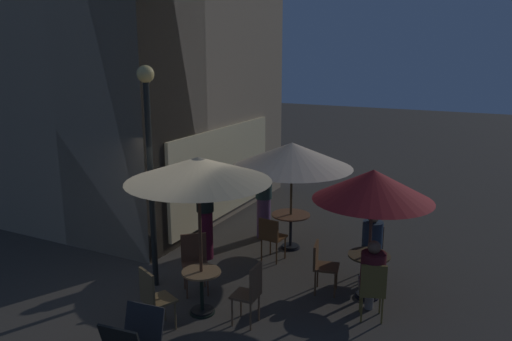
{
  "coord_description": "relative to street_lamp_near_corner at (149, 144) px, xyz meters",
  "views": [
    {
      "loc": [
        -5.9,
        -4.87,
        4.08
      ],
      "look_at": [
        2.19,
        -0.8,
        1.88
      ],
      "focal_mm": 35.24,
      "sensor_mm": 36.0,
      "label": 1
    }
  ],
  "objects": [
    {
      "name": "patron_seated_0",
      "position": [
        1.95,
        -3.34,
        -1.81
      ],
      "size": [
        0.55,
        0.42,
        1.28
      ],
      "rotation": [
        0.0,
        0.0,
        -2.96
      ],
      "color": "#35453C",
      "rests_on": "ground"
    },
    {
      "name": "patron_standing_3",
      "position": [
        2.95,
        -0.7,
        -1.65
      ],
      "size": [
        0.36,
        0.36,
        1.76
      ],
      "rotation": [
        0.0,
        0.0,
        3.19
      ],
      "color": "#604069",
      "rests_on": "ground"
    },
    {
      "name": "cafe_chair_1",
      "position": [
        -0.43,
        -2.12,
        -1.96
      ],
      "size": [
        0.4,
        0.4,
        0.98
      ],
      "rotation": [
        0.0,
        0.0,
        1.62
      ],
      "color": "brown",
      "rests_on": "ground"
    },
    {
      "name": "cafe_chair_6",
      "position": [
        0.5,
        -3.72,
        -1.97
      ],
      "size": [
        0.49,
        0.49,
        0.96
      ],
      "rotation": [
        0.0,
        0.0,
        0.33
      ],
      "color": "brown",
      "rests_on": "ground"
    },
    {
      "name": "patio_umbrella_0",
      "position": [
        -0.46,
        -1.27,
        -0.21
      ],
      "size": [
        2.2,
        2.2,
        2.53
      ],
      "color": "black",
      "rests_on": "ground"
    },
    {
      "name": "cafe_chair_4",
      "position": [
        2.08,
        -3.32,
        -1.97
      ],
      "size": [
        0.45,
        0.45,
        0.94
      ],
      "rotation": [
        0.0,
        0.0,
        -2.96
      ],
      "color": "brown",
      "rests_on": "ground"
    },
    {
      "name": "cafe_chair_0",
      "position": [
        -1.22,
        -0.92,
        -1.96
      ],
      "size": [
        0.55,
        0.55,
        0.98
      ],
      "rotation": [
        0.0,
        0.0,
        -0.43
      ],
      "color": "brown",
      "rests_on": "ground"
    },
    {
      "name": "cafe_chair_3",
      "position": [
        1.85,
        -1.4,
        -1.99
      ],
      "size": [
        0.47,
        0.47,
        0.89
      ],
      "rotation": [
        0.0,
        0.0,
        -0.1
      ],
      "color": "brown",
      "rests_on": "ground"
    },
    {
      "name": "ground_plane",
      "position": [
        -0.63,
        -0.4,
        -2.54
      ],
      "size": [
        60.0,
        60.0,
        0.0
      ],
      "primitive_type": "plane",
      "color": "#3D372F"
    },
    {
      "name": "street_lamp_near_corner",
      "position": [
        0.0,
        0.0,
        0.0
      ],
      "size": [
        0.29,
        0.29,
        3.83
      ],
      "color": "black",
      "rests_on": "ground"
    },
    {
      "name": "cafe_table_0",
      "position": [
        -0.46,
        -1.27,
        -2.06
      ],
      "size": [
        0.61,
        0.61,
        0.72
      ],
      "color": "black",
      "rests_on": "ground"
    },
    {
      "name": "patron_standing_2",
      "position": [
        1.4,
        -0.17,
        -1.59
      ],
      "size": [
        0.34,
        0.34,
        1.87
      ],
      "rotation": [
        0.0,
        0.0,
        2.75
      ],
      "color": "#48101F",
      "rests_on": "ground"
    },
    {
      "name": "cafe_building",
      "position": [
        2.59,
        3.74,
        2.45
      ],
      "size": [
        6.27,
        9.1,
        9.99
      ],
      "color": "gray",
      "rests_on": "ground"
    },
    {
      "name": "patio_umbrella_2",
      "position": [
        1.23,
        -3.47,
        -0.59
      ],
      "size": [
        1.94,
        1.94,
        2.21
      ],
      "color": "black",
      "rests_on": "ground"
    },
    {
      "name": "cafe_chair_5",
      "position": [
        1.06,
        -2.71,
        -2.0
      ],
      "size": [
        0.49,
        0.49,
        0.88
      ],
      "rotation": [
        0.0,
        0.0,
        -1.35
      ],
      "color": "#54351E",
      "rests_on": "ground"
    },
    {
      "name": "cafe_table_1",
      "position": [
        2.64,
        -1.47,
        -1.97
      ],
      "size": [
        0.8,
        0.8,
        0.75
      ],
      "color": "black",
      "rests_on": "ground"
    },
    {
      "name": "patio_umbrella_1",
      "position": [
        2.64,
        -1.47,
        -0.55
      ],
      "size": [
        2.48,
        2.48,
        2.26
      ],
      "color": "black",
      "rests_on": "ground"
    },
    {
      "name": "cafe_chair_2",
      "position": [
        0.15,
        -0.74,
        -1.94
      ],
      "size": [
        0.62,
        0.62,
        1.0
      ],
      "rotation": [
        0.0,
        0.0,
        -2.43
      ],
      "color": "brown",
      "rests_on": "ground"
    },
    {
      "name": "patron_seated_1",
      "position": [
        0.63,
        -3.68,
        -1.81
      ],
      "size": [
        0.55,
        0.48,
        1.28
      ],
      "rotation": [
        0.0,
        0.0,
        0.33
      ],
      "color": "slate",
      "rests_on": "ground"
    },
    {
      "name": "cafe_table_2",
      "position": [
        1.23,
        -3.47,
        -1.99
      ],
      "size": [
        0.7,
        0.7,
        0.77
      ],
      "color": "black",
      "rests_on": "ground"
    }
  ]
}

